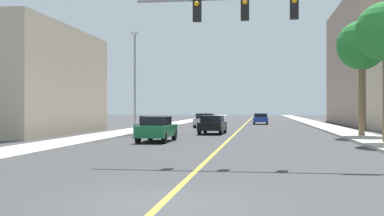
# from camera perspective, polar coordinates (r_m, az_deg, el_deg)

# --- Properties ---
(ground) EXTENTS (192.00, 192.00, 0.00)m
(ground) POSITION_cam_1_polar(r_m,az_deg,el_deg) (51.85, 6.05, -2.24)
(ground) COLOR #38383A
(sidewalk_left) EXTENTS (2.76, 168.00, 0.15)m
(sidewalk_left) POSITION_cam_1_polar(r_m,az_deg,el_deg) (52.91, -3.44, -2.12)
(sidewalk_left) COLOR beige
(sidewalk_left) RESTS_ON ground
(sidewalk_right) EXTENTS (2.76, 168.00, 0.15)m
(sidewalk_right) POSITION_cam_1_polar(r_m,az_deg,el_deg) (52.24, 15.65, -2.14)
(sidewalk_right) COLOR #B2ADA3
(sidewalk_right) RESTS_ON ground
(lane_marking_center) EXTENTS (0.16, 144.00, 0.01)m
(lane_marking_center) POSITION_cam_1_polar(r_m,az_deg,el_deg) (51.85, 6.05, -2.24)
(lane_marking_center) COLOR yellow
(lane_marking_center) RESTS_ON ground
(traffic_signal_mast) EXTENTS (10.63, 0.36, 6.55)m
(traffic_signal_mast) POSITION_cam_1_polar(r_m,az_deg,el_deg) (18.62, 14.98, 9.41)
(traffic_signal_mast) COLOR gray
(traffic_signal_mast) RESTS_ON sidewalk_right
(street_lamp) EXTENTS (0.56, 0.28, 7.85)m
(street_lamp) POSITION_cam_1_polar(r_m,az_deg,el_deg) (37.84, -6.86, 3.77)
(street_lamp) COLOR gray
(street_lamp) RESTS_ON sidewalk_left
(palm_far) EXTENTS (3.44, 3.44, 7.97)m
(palm_far) POSITION_cam_1_polar(r_m,az_deg,el_deg) (35.54, 19.64, 6.95)
(palm_far) COLOR brown
(palm_far) RESTS_ON sidewalk_right
(car_silver) EXTENTS (2.11, 3.95, 1.46)m
(car_silver) POSITION_cam_1_polar(r_m,az_deg,el_deg) (49.58, 1.60, -1.48)
(car_silver) COLOR #BCBCC1
(car_silver) RESTS_ON ground
(car_black) EXTENTS (1.94, 3.92, 1.43)m
(car_black) POSITION_cam_1_polar(r_m,az_deg,el_deg) (36.72, 2.47, -1.99)
(car_black) COLOR black
(car_black) RESTS_ON ground
(car_gray) EXTENTS (1.86, 4.37, 1.45)m
(car_gray) POSITION_cam_1_polar(r_m,az_deg,el_deg) (34.72, -4.66, -2.06)
(car_gray) COLOR slate
(car_gray) RESTS_ON ground
(car_blue) EXTENTS (1.82, 4.01, 1.36)m
(car_blue) POSITION_cam_1_polar(r_m,az_deg,el_deg) (60.22, 8.22, -1.27)
(car_blue) COLOR #1E389E
(car_blue) RESTS_ON ground
(car_green) EXTENTS (1.77, 4.07, 1.50)m
(car_green) POSITION_cam_1_polar(r_m,az_deg,el_deg) (28.25, -4.24, -2.51)
(car_green) COLOR #196638
(car_green) RESTS_ON ground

